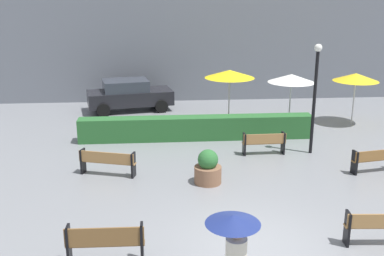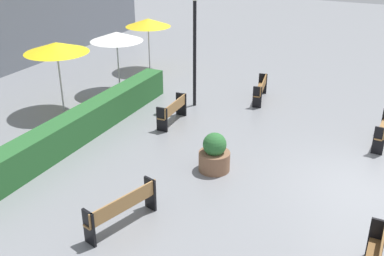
{
  "view_description": "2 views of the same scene",
  "coord_description": "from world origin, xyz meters",
  "px_view_note": "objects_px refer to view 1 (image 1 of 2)",
  "views": [
    {
      "loc": [
        -2.25,
        -9.62,
        5.84
      ],
      "look_at": [
        -1.13,
        4.76,
        1.56
      ],
      "focal_mm": 43.36,
      "sensor_mm": 36.0,
      "label": 1
    },
    {
      "loc": [
        -10.95,
        -0.23,
        6.29
      ],
      "look_at": [
        -0.34,
        4.73,
        0.96
      ],
      "focal_mm": 42.95,
      "sensor_mm": 36.0,
      "label": 2
    }
  ],
  "objects_px": {
    "pedestrian_with_umbrella": "(234,255)",
    "bench_near_left": "(105,242)",
    "patio_umbrella_yellow_far": "(356,77)",
    "bench_far_right": "(376,158)",
    "planter_pot": "(208,169)",
    "patio_umbrella_yellow": "(230,74)",
    "parked_car": "(129,95)",
    "bench_near_right": "(382,225)",
    "bench_back_row": "(264,142)",
    "patio_umbrella_white": "(291,78)",
    "lamp_post": "(315,88)",
    "bench_far_left": "(107,161)"
  },
  "relations": [
    {
      "from": "bench_near_left",
      "to": "lamp_post",
      "type": "bearing_deg",
      "value": 44.76
    },
    {
      "from": "patio_umbrella_yellow",
      "to": "bench_back_row",
      "type": "bearing_deg",
      "value": -80.4
    },
    {
      "from": "bench_far_right",
      "to": "bench_near_right",
      "type": "xyz_separation_m",
      "value": [
        -2.01,
        -4.51,
        0.04
      ]
    },
    {
      "from": "bench_far_right",
      "to": "pedestrian_with_umbrella",
      "type": "distance_m",
      "value": 9.11
    },
    {
      "from": "bench_far_right",
      "to": "patio_umbrella_yellow_far",
      "type": "height_order",
      "value": "patio_umbrella_yellow_far"
    },
    {
      "from": "pedestrian_with_umbrella",
      "to": "bench_far_right",
      "type": "bearing_deg",
      "value": 49.0
    },
    {
      "from": "bench_back_row",
      "to": "planter_pot",
      "type": "height_order",
      "value": "planter_pot"
    },
    {
      "from": "patio_umbrella_yellow_far",
      "to": "bench_far_right",
      "type": "bearing_deg",
      "value": -105.54
    },
    {
      "from": "pedestrian_with_umbrella",
      "to": "planter_pot",
      "type": "bearing_deg",
      "value": 87.74
    },
    {
      "from": "pedestrian_with_umbrella",
      "to": "bench_back_row",
      "type": "bearing_deg",
      "value": 73.56
    },
    {
      "from": "bench_far_right",
      "to": "bench_far_left",
      "type": "height_order",
      "value": "bench_far_left"
    },
    {
      "from": "lamp_post",
      "to": "parked_car",
      "type": "height_order",
      "value": "lamp_post"
    },
    {
      "from": "bench_near_left",
      "to": "planter_pot",
      "type": "bearing_deg",
      "value": 57.59
    },
    {
      "from": "bench_near_left",
      "to": "patio_umbrella_yellow_far",
      "type": "distance_m",
      "value": 14.68
    },
    {
      "from": "bench_near_left",
      "to": "patio_umbrella_white",
      "type": "height_order",
      "value": "patio_umbrella_white"
    },
    {
      "from": "bench_near_left",
      "to": "lamp_post",
      "type": "height_order",
      "value": "lamp_post"
    },
    {
      "from": "parked_car",
      "to": "lamp_post",
      "type": "bearing_deg",
      "value": -44.67
    },
    {
      "from": "bench_far_left",
      "to": "parked_car",
      "type": "height_order",
      "value": "parked_car"
    },
    {
      "from": "bench_back_row",
      "to": "patio_umbrella_white",
      "type": "height_order",
      "value": "patio_umbrella_white"
    },
    {
      "from": "pedestrian_with_umbrella",
      "to": "parked_car",
      "type": "distance_m",
      "value": 16.16
    },
    {
      "from": "bench_near_right",
      "to": "patio_umbrella_yellow_far",
      "type": "xyz_separation_m",
      "value": [
        3.61,
        10.28,
        1.63
      ]
    },
    {
      "from": "bench_far_right",
      "to": "patio_umbrella_yellow_far",
      "type": "xyz_separation_m",
      "value": [
        1.6,
        5.77,
        1.67
      ]
    },
    {
      "from": "bench_near_right",
      "to": "pedestrian_with_umbrella",
      "type": "relative_size",
      "value": 0.83
    },
    {
      "from": "bench_near_left",
      "to": "lamp_post",
      "type": "relative_size",
      "value": 0.43
    },
    {
      "from": "patio_umbrella_yellow_far",
      "to": "bench_far_left",
      "type": "bearing_deg",
      "value": -153.02
    },
    {
      "from": "pedestrian_with_umbrella",
      "to": "patio_umbrella_white",
      "type": "relative_size",
      "value": 0.88
    },
    {
      "from": "patio_umbrella_white",
      "to": "bench_back_row",
      "type": "bearing_deg",
      "value": -119.37
    },
    {
      "from": "patio_umbrella_yellow_far",
      "to": "parked_car",
      "type": "height_order",
      "value": "patio_umbrella_yellow_far"
    },
    {
      "from": "patio_umbrella_yellow",
      "to": "patio_umbrella_yellow_far",
      "type": "height_order",
      "value": "patio_umbrella_yellow"
    },
    {
      "from": "bench_near_right",
      "to": "parked_car",
      "type": "relative_size",
      "value": 0.39
    },
    {
      "from": "pedestrian_with_umbrella",
      "to": "patio_umbrella_white",
      "type": "xyz_separation_m",
      "value": [
        4.51,
        12.25,
        0.84
      ]
    },
    {
      "from": "bench_far_right",
      "to": "parked_car",
      "type": "xyz_separation_m",
      "value": [
        -8.65,
        9.09,
        0.33
      ]
    },
    {
      "from": "planter_pot",
      "to": "patio_umbrella_yellow",
      "type": "distance_m",
      "value": 7.02
    },
    {
      "from": "bench_near_right",
      "to": "pedestrian_with_umbrella",
      "type": "height_order",
      "value": "pedestrian_with_umbrella"
    },
    {
      "from": "bench_far_left",
      "to": "planter_pot",
      "type": "xyz_separation_m",
      "value": [
        3.22,
        -0.87,
        -0.03
      ]
    },
    {
      "from": "bench_near_right",
      "to": "bench_near_left",
      "type": "xyz_separation_m",
      "value": [
        -6.45,
        -0.28,
        0.03
      ]
    },
    {
      "from": "bench_far_right",
      "to": "bench_near_right",
      "type": "relative_size",
      "value": 0.99
    },
    {
      "from": "bench_near_left",
      "to": "parked_car",
      "type": "xyz_separation_m",
      "value": [
        -0.19,
        13.88,
        0.26
      ]
    },
    {
      "from": "pedestrian_with_umbrella",
      "to": "bench_near_left",
      "type": "bearing_deg",
      "value": 140.79
    },
    {
      "from": "bench_far_right",
      "to": "pedestrian_with_umbrella",
      "type": "relative_size",
      "value": 0.81
    },
    {
      "from": "bench_far_left",
      "to": "bench_far_right",
      "type": "bearing_deg",
      "value": -2.68
    },
    {
      "from": "bench_near_left",
      "to": "bench_far_left",
      "type": "bearing_deg",
      "value": 95.01
    },
    {
      "from": "bench_near_left",
      "to": "patio_umbrella_white",
      "type": "bearing_deg",
      "value": 55.46
    },
    {
      "from": "bench_back_row",
      "to": "patio_umbrella_yellow",
      "type": "xyz_separation_m",
      "value": [
        -0.69,
        4.07,
        1.84
      ]
    },
    {
      "from": "planter_pot",
      "to": "patio_umbrella_white",
      "type": "relative_size",
      "value": 0.46
    },
    {
      "from": "bench_far_right",
      "to": "patio_umbrella_yellow",
      "type": "bearing_deg",
      "value": 123.35
    },
    {
      "from": "bench_near_left",
      "to": "planter_pot",
      "type": "height_order",
      "value": "planter_pot"
    },
    {
      "from": "bench_back_row",
      "to": "patio_umbrella_yellow",
      "type": "relative_size",
      "value": 0.64
    },
    {
      "from": "patio_umbrella_white",
      "to": "pedestrian_with_umbrella",
      "type": "bearing_deg",
      "value": -110.24
    },
    {
      "from": "patio_umbrella_yellow_far",
      "to": "bench_near_right",
      "type": "bearing_deg",
      "value": -109.35
    }
  ]
}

